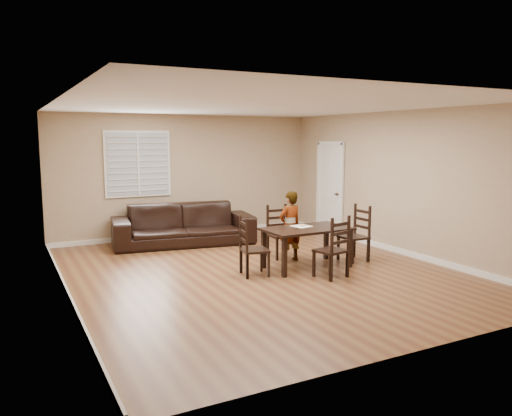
% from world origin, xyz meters
% --- Properties ---
extents(ground, '(7.00, 7.00, 0.00)m').
position_xyz_m(ground, '(0.00, 0.00, 0.00)').
color(ground, brown).
rests_on(ground, ground).
extents(room, '(6.04, 7.04, 2.72)m').
position_xyz_m(room, '(0.04, 0.18, 1.81)').
color(room, tan).
rests_on(room, ground).
extents(dining_table, '(1.49, 0.86, 0.69)m').
position_xyz_m(dining_table, '(0.84, -0.13, 0.60)').
color(dining_table, black).
rests_on(dining_table, ground).
extents(chair_near, '(0.44, 0.41, 0.97)m').
position_xyz_m(chair_near, '(0.82, 0.82, 0.44)').
color(chair_near, black).
rests_on(chair_near, ground).
extents(chair_far, '(0.53, 0.50, 0.99)m').
position_xyz_m(chair_far, '(0.88, -0.91, 0.45)').
color(chair_far, black).
rests_on(chair_far, ground).
extents(chair_left, '(0.47, 0.50, 0.96)m').
position_xyz_m(chair_left, '(-0.28, -0.13, 0.44)').
color(chair_left, black).
rests_on(chair_left, ground).
extents(chair_right, '(0.43, 0.46, 1.00)m').
position_xyz_m(chair_right, '(1.97, -0.10, 0.46)').
color(chair_right, black).
rests_on(chair_right, ground).
extents(child, '(0.49, 0.35, 1.26)m').
position_xyz_m(child, '(0.83, 0.41, 0.63)').
color(child, gray).
rests_on(child, ground).
extents(napkin, '(0.34, 0.34, 0.00)m').
position_xyz_m(napkin, '(0.84, 0.04, 0.69)').
color(napkin, beige).
rests_on(napkin, dining_table).
extents(donut, '(0.09, 0.09, 0.03)m').
position_xyz_m(donut, '(0.85, 0.04, 0.71)').
color(donut, '#DB8C4E').
rests_on(donut, napkin).
extents(sofa, '(2.99, 1.53, 0.83)m').
position_xyz_m(sofa, '(-0.40, 2.63, 0.42)').
color(sofa, black).
rests_on(sofa, ground).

